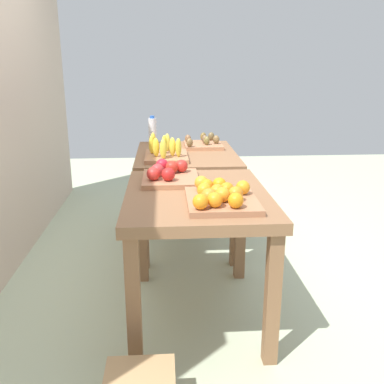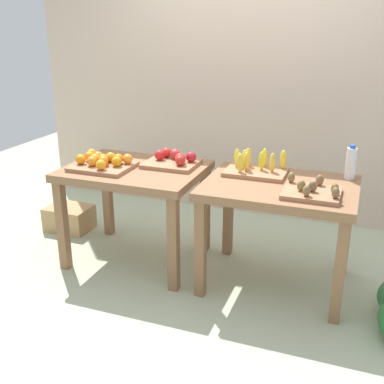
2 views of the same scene
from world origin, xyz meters
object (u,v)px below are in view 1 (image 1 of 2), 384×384
(apple_bin, at_px, (169,175))
(water_bottle, at_px, (153,130))
(banana_crate, at_px, (165,152))
(watermelon_pile, at_px, (205,195))
(display_table_left, at_px, (197,212))
(orange_bin, at_px, (220,196))
(kiwi_bin, at_px, (203,143))
(display_table_right, at_px, (186,166))

(apple_bin, bearing_deg, water_bottle, 5.50)
(apple_bin, relative_size, water_bottle, 1.63)
(banana_crate, height_order, watermelon_pile, banana_crate)
(banana_crate, bearing_deg, display_table_left, -169.32)
(orange_bin, xyz_separation_m, kiwi_bin, (1.57, -0.06, -0.01))
(kiwi_bin, xyz_separation_m, watermelon_pile, (0.68, -0.09, -0.68))
(orange_bin, xyz_separation_m, banana_crate, (1.12, 0.27, 0.00))
(display_table_right, height_order, kiwi_bin, kiwi_bin)
(display_table_right, height_order, orange_bin, orange_bin)
(orange_bin, bearing_deg, kiwi_bin, -2.09)
(apple_bin, bearing_deg, display_table_left, -149.19)
(display_table_left, xyz_separation_m, watermelon_pile, (2.03, -0.25, -0.53))
(apple_bin, distance_m, watermelon_pile, 1.94)
(display_table_left, bearing_deg, display_table_right, 0.00)
(display_table_right, xyz_separation_m, banana_crate, (-0.21, 0.17, 0.16))
(apple_bin, xyz_separation_m, watermelon_pile, (1.77, -0.40, -0.69))
(orange_bin, relative_size, apple_bin, 1.11)
(display_table_right, distance_m, apple_bin, 0.89)
(orange_bin, bearing_deg, watermelon_pile, -3.69)
(apple_bin, relative_size, watermelon_pile, 0.59)
(orange_bin, height_order, apple_bin, apple_bin)
(banana_crate, height_order, water_bottle, water_bottle)
(display_table_right, xyz_separation_m, water_bottle, (0.44, 0.28, 0.23))
(kiwi_bin, relative_size, watermelon_pile, 0.54)
(apple_bin, relative_size, kiwi_bin, 1.09)
(water_bottle, bearing_deg, banana_crate, -170.56)
(orange_bin, bearing_deg, display_table_left, 25.02)
(display_table_right, bearing_deg, kiwi_bin, -34.15)
(display_table_right, height_order, banana_crate, banana_crate)
(banana_crate, relative_size, watermelon_pile, 0.65)
(display_table_left, distance_m, water_bottle, 1.60)
(display_table_right, relative_size, water_bottle, 4.23)
(display_table_right, bearing_deg, display_table_left, 180.00)
(display_table_left, relative_size, watermelon_pile, 1.54)
(display_table_right, distance_m, water_bottle, 0.57)
(apple_bin, bearing_deg, display_table_right, -10.13)
(display_table_right, distance_m, banana_crate, 0.32)
(banana_crate, bearing_deg, orange_bin, -166.38)
(orange_bin, relative_size, water_bottle, 1.80)
(kiwi_bin, xyz_separation_m, water_bottle, (0.20, 0.44, 0.09))
(display_table_left, xyz_separation_m, orange_bin, (-0.22, -0.10, 0.16))
(display_table_left, height_order, orange_bin, orange_bin)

